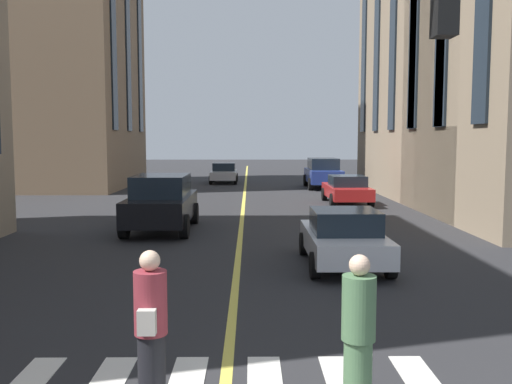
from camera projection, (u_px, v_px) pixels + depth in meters
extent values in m
cube|color=#D8C64C|center=(243.00, 211.00, 23.97)|extent=(80.00, 0.16, 0.01)
cube|color=black|center=(162.00, 208.00, 18.89)|extent=(4.70, 1.95, 0.80)
cube|color=#19232D|center=(161.00, 185.00, 18.82)|extent=(2.58, 1.72, 0.70)
cylinder|color=black|center=(184.00, 226.00, 17.40)|extent=(0.76, 0.27, 0.76)
cylinder|color=black|center=(124.00, 227.00, 17.38)|extent=(0.76, 0.27, 0.76)
cylinder|color=black|center=(194.00, 213.00, 20.48)|extent=(0.76, 0.27, 0.76)
cylinder|color=black|center=(143.00, 213.00, 20.46)|extent=(0.76, 0.27, 0.76)
cube|color=#B7BABF|center=(224.00, 175.00, 39.33)|extent=(3.90, 1.75, 0.55)
cube|color=#19232D|center=(224.00, 167.00, 39.47)|extent=(1.64, 1.54, 0.55)
cylinder|color=black|center=(235.00, 180.00, 38.08)|extent=(0.60, 0.21, 0.60)
cylinder|color=black|center=(211.00, 180.00, 38.06)|extent=(0.60, 0.21, 0.60)
cylinder|color=black|center=(236.00, 177.00, 40.64)|extent=(0.60, 0.21, 0.60)
cylinder|color=black|center=(213.00, 177.00, 40.62)|extent=(0.60, 0.21, 0.60)
cube|color=silver|center=(343.00, 242.00, 13.67)|extent=(3.90, 1.75, 0.55)
cube|color=#19232D|center=(345.00, 221.00, 13.42)|extent=(1.64, 1.54, 0.55)
cylinder|color=black|center=(304.00, 244.00, 14.96)|extent=(0.60, 0.21, 0.60)
cylinder|color=black|center=(367.00, 244.00, 14.98)|extent=(0.60, 0.21, 0.60)
cylinder|color=black|center=(315.00, 265.00, 12.40)|extent=(0.60, 0.21, 0.60)
cylinder|color=black|center=(391.00, 265.00, 12.42)|extent=(0.60, 0.21, 0.60)
cube|color=#B21E1E|center=(346.00, 191.00, 26.67)|extent=(4.40, 1.80, 0.55)
cube|color=#19232D|center=(347.00, 181.00, 26.40)|extent=(1.85, 1.58, 0.50)
cylinder|color=black|center=(324.00, 194.00, 28.13)|extent=(0.64, 0.22, 0.64)
cylinder|color=black|center=(359.00, 194.00, 28.15)|extent=(0.64, 0.22, 0.64)
cylinder|color=black|center=(333.00, 201.00, 25.24)|extent=(0.64, 0.22, 0.64)
cylinder|color=black|center=(371.00, 200.00, 25.26)|extent=(0.64, 0.22, 0.64)
cube|color=navy|center=(323.00, 176.00, 35.22)|extent=(4.70, 1.95, 0.80)
cube|color=#19232D|center=(323.00, 164.00, 35.14)|extent=(2.58, 1.72, 0.70)
cylinder|color=black|center=(306.00, 180.00, 36.79)|extent=(0.76, 0.27, 0.76)
cylinder|color=black|center=(334.00, 180.00, 36.81)|extent=(0.76, 0.27, 0.76)
cylinder|color=black|center=(311.00, 184.00, 33.70)|extent=(0.76, 0.27, 0.76)
cylinder|color=black|center=(342.00, 184.00, 33.72)|extent=(0.76, 0.27, 0.76)
cylinder|color=#4C724C|center=(358.00, 377.00, 6.29)|extent=(0.32, 0.32, 0.86)
cylinder|color=#4C724C|center=(359.00, 308.00, 6.22)|extent=(0.38, 0.38, 0.73)
sphere|color=beige|center=(360.00, 265.00, 6.17)|extent=(0.24, 0.24, 0.24)
cylinder|color=black|center=(152.00, 370.00, 6.47)|extent=(0.32, 0.32, 0.86)
cylinder|color=maroon|center=(151.00, 303.00, 6.39)|extent=(0.38, 0.38, 0.73)
sphere|color=beige|center=(150.00, 261.00, 6.35)|extent=(0.24, 0.24, 0.24)
cube|color=beige|center=(147.00, 322.00, 6.16)|extent=(0.12, 0.20, 0.28)
cube|color=black|center=(445.00, 4.00, 7.76)|extent=(0.36, 0.30, 0.90)
sphere|color=gold|center=(445.00, 4.00, 7.76)|extent=(0.18, 0.18, 0.18)
sphere|color=green|center=(444.00, 26.00, 7.78)|extent=(0.18, 0.18, 0.18)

